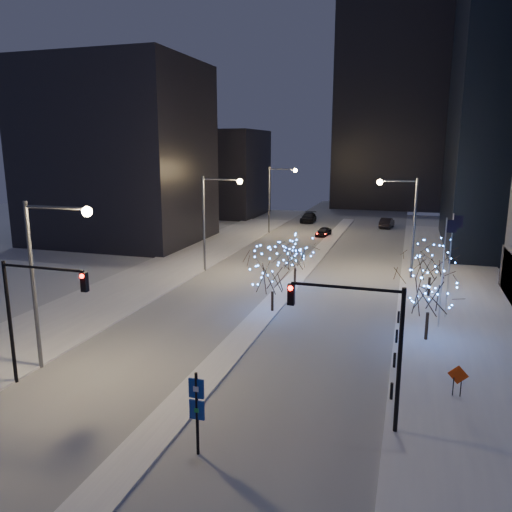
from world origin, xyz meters
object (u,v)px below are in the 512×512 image
at_px(car_far, 308,218).
at_px(wayfinding_sign, 197,405).
at_px(traffic_signal_west, 31,304).
at_px(traffic_signal_east, 365,333).
at_px(car_mid, 387,223).
at_px(street_lamp_w_far, 276,191).
at_px(holiday_tree_plaza_far, 431,260).
at_px(street_lamp_w_mid, 213,211).
at_px(holiday_tree_plaza_near, 429,291).
at_px(street_lamp_east, 405,215).
at_px(street_lamp_w_near, 46,263).
at_px(holiday_tree_median_near, 273,273).
at_px(construction_sign, 458,378).
at_px(car_near, 324,232).
at_px(holiday_tree_median_far, 295,254).

distance_m(car_far, wayfinding_sign, 68.63).
bearing_deg(traffic_signal_west, traffic_signal_east, 3.29).
bearing_deg(car_mid, traffic_signal_east, 98.87).
distance_m(street_lamp_w_far, holiday_tree_plaza_far, 35.43).
bearing_deg(street_lamp_w_mid, car_mid, 65.92).
bearing_deg(wayfinding_sign, holiday_tree_plaza_near, 58.98).
relative_size(street_lamp_east, holiday_tree_plaza_near, 1.90).
bearing_deg(street_lamp_w_near, street_lamp_w_far, 90.00).
bearing_deg(traffic_signal_west, car_mid, 76.16).
height_order(street_lamp_east, holiday_tree_median_near, street_lamp_east).
distance_m(street_lamp_w_mid, holiday_tree_plaza_far, 21.90).
bearing_deg(traffic_signal_west, car_far, 88.24).
relative_size(traffic_signal_west, traffic_signal_east, 1.00).
relative_size(street_lamp_east, holiday_tree_plaza_far, 1.97).
bearing_deg(construction_sign, car_near, 116.30).
distance_m(traffic_signal_west, wayfinding_sign, 11.62).
height_order(holiday_tree_median_near, wayfinding_sign, holiday_tree_median_near).
bearing_deg(street_lamp_east, traffic_signal_east, -92.26).
height_order(traffic_signal_east, car_mid, traffic_signal_east).
xyz_separation_m(street_lamp_w_far, holiday_tree_median_near, (9.44, -36.04, -3.24)).
bearing_deg(street_lamp_w_far, street_lamp_east, -49.15).
distance_m(street_lamp_w_near, traffic_signal_east, 17.99).
xyz_separation_m(wayfinding_sign, construction_sign, (10.98, 8.50, -1.13)).
bearing_deg(street_lamp_w_mid, holiday_tree_plaza_far, -7.98).
relative_size(holiday_tree_plaza_near, construction_sign, 3.04).
bearing_deg(traffic_signal_east, traffic_signal_west, -176.71).
xyz_separation_m(car_near, wayfinding_sign, (3.97, -54.75, 1.65)).
bearing_deg(street_lamp_w_far, car_mid, 33.77).
bearing_deg(car_far, car_near, -71.60).
relative_size(car_mid, wayfinding_sign, 1.30).
bearing_deg(car_mid, car_near, 59.52).
bearing_deg(street_lamp_east, street_lamp_w_near, -124.19).
bearing_deg(car_far, street_lamp_w_far, -102.98).
height_order(holiday_tree_median_near, holiday_tree_median_far, holiday_tree_median_near).
relative_size(street_lamp_w_mid, car_near, 2.52).
relative_size(street_lamp_w_far, construction_sign, 5.79).
xyz_separation_m(holiday_tree_median_near, holiday_tree_plaza_near, (11.59, -2.75, 0.31)).
bearing_deg(street_lamp_w_far, wayfinding_sign, -78.31).
xyz_separation_m(car_near, holiday_tree_median_near, (2.00, -35.64, 2.59)).
bearing_deg(car_mid, traffic_signal_west, 83.23).
height_order(car_mid, holiday_tree_plaza_far, holiday_tree_plaza_far).
relative_size(street_lamp_w_far, car_near, 2.52).
xyz_separation_m(street_lamp_w_near, wayfinding_sign, (11.41, -5.15, -4.18)).
bearing_deg(car_far, wayfinding_sign, -84.58).
height_order(street_lamp_w_near, street_lamp_w_mid, same).
height_order(street_lamp_w_far, holiday_tree_median_near, street_lamp_w_far).
height_order(street_lamp_w_mid, wayfinding_sign, street_lamp_w_mid).
height_order(car_near, holiday_tree_plaza_far, holiday_tree_plaza_far).
bearing_deg(street_lamp_w_near, wayfinding_sign, -24.30).
xyz_separation_m(street_lamp_w_far, holiday_tree_plaza_near, (21.03, -38.79, -2.93)).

